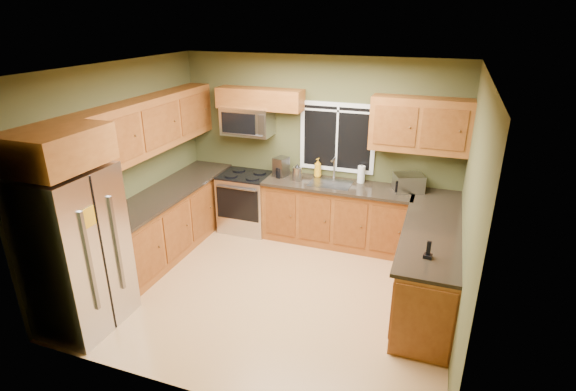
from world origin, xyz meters
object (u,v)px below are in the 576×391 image
Objects in this scene: refrigerator at (76,251)px; cordless_phone at (428,253)px; paper_towel_roll at (361,174)px; coffee_maker at (281,168)px; kettle at (297,173)px; soap_bottle_a at (318,168)px; range at (246,201)px; soap_bottle_b at (361,175)px; microwave at (247,121)px; toaster_oven at (408,183)px.

cordless_phone is at bearing 16.50° from refrigerator.
paper_towel_roll is 1.49× the size of cordless_phone.
refrigerator reaches higher than coffee_maker.
kettle is 0.87× the size of soap_bottle_a.
kettle is (0.85, -0.02, 0.59)m from range.
coffee_maker is 1.59× the size of cordless_phone.
range is 4.40× the size of soap_bottle_b.
paper_towel_roll is (0.90, 0.23, 0.01)m from kettle.
coffee_maker is 1.07× the size of paper_towel_roll.
coffee_maker is at bearing 163.14° from kettle.
microwave is at bearing -175.06° from soap_bottle_a.
microwave is 1.62× the size of toaster_oven.
kettle is 0.93m from paper_towel_roll.
kettle is at bearing -165.58° from paper_towel_roll.
range is at bearing -168.08° from soap_bottle_a.
refrigerator is 2.89m from range.
microwave reaches higher than soap_bottle_b.
refrigerator is 6.24× the size of soap_bottle_a.
soap_bottle_a reaches higher than soap_bottle_b.
range is 1.27m from microwave.
cordless_phone is (2.82, -1.73, 0.53)m from range.
coffee_maker is 0.55m from soap_bottle_a.
soap_bottle_b is at bearing 50.89° from refrigerator.
range is 1.03m from kettle.
paper_towel_roll reaches higher than kettle.
soap_bottle_a is at bearing 46.42° from kettle.
coffee_maker is at bearing 6.69° from range.
soap_bottle_a is at bearing 59.31° from refrigerator.
soap_bottle_a is at bearing 17.26° from coffee_maker.
kettle is at bearing -16.86° from coffee_maker.
kettle is at bearing 60.72° from refrigerator.
microwave reaches higher than cordless_phone.
refrigerator is at bearing -113.81° from coffee_maker.
cordless_phone is (1.07, -1.96, -0.05)m from soap_bottle_b.
paper_towel_roll reaches higher than toaster_oven.
toaster_oven is at bearing 101.85° from cordless_phone.
toaster_oven is (3.13, 2.85, 0.16)m from refrigerator.
refrigerator is at bearing -103.34° from microwave.
range is at bearing -172.50° from soap_bottle_b.
soap_bottle_a reaches higher than paper_towel_roll.
toaster_oven is 1.71× the size of paper_towel_roll.
microwave reaches higher than soap_bottle_a.
soap_bottle_b is at bearing 0.00° from soap_bottle_a.
kettle is 2.61m from cordless_phone.
kettle is at bearing 139.01° from cordless_phone.
soap_bottle_b is at bearing 15.68° from kettle.
soap_bottle_b is at bearing 167.97° from toaster_oven.
toaster_oven is at bearing 1.97° from range.
kettle reaches higher than soap_bottle_b.
paper_towel_roll is at bearing -1.73° from soap_bottle_a.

